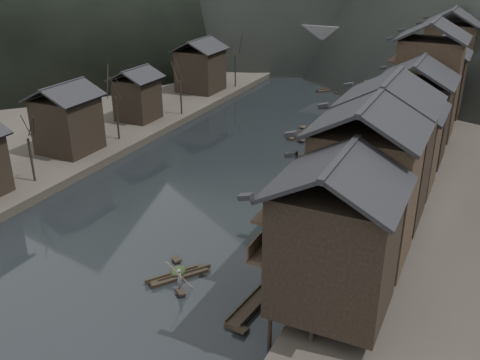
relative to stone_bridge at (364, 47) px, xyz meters
The scene contains 12 objects.
water 72.18m from the stone_bridge, 90.00° to the right, with size 300.00×300.00×0.00m, color black.
left_bank 47.64m from the stone_bridge, 137.56° to the right, with size 40.00×200.00×1.20m, color #2D2823.
stilt_houses 55.29m from the stone_bridge, 71.74° to the right, with size 9.00×67.60×16.37m.
left_houses 55.79m from the stone_bridge, 111.56° to the right, with size 8.10×53.20×8.73m.
bare_trees 56.12m from the stone_bridge, 107.64° to the right, with size 3.96×62.04×7.92m.
moored_sampans 58.36m from the stone_bridge, 77.93° to the right, with size 3.31×49.57×0.47m.
midriver_boats 20.61m from the stone_bridge, 89.32° to the right, with size 14.24×50.23×0.45m.
stone_bridge is the anchor object (origin of this frame).
hero_sampan 78.56m from the stone_bridge, 86.54° to the right, with size 3.75×4.75×0.44m.
cargo_heap 78.32m from the stone_bridge, 86.63° to the right, with size 1.15×1.50×0.69m, color black.
boatman 80.05m from the stone_bridge, 85.84° to the right, with size 0.64×0.42×1.75m, color #5D5D5F.
bamboo_pole 79.98m from the stone_bridge, 85.70° to the right, with size 0.06×0.06×4.25m, color #8C7A51.
Camera 1 is at (24.33, -35.92, 24.03)m, focal length 40.00 mm.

